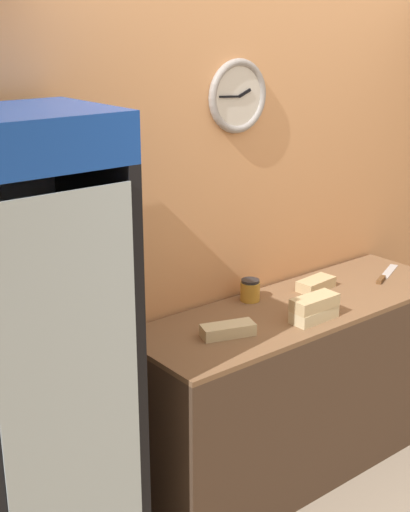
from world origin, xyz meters
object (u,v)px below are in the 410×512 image
object	(u,v)px
beverage_cooler	(28,356)
condiment_jar	(250,290)
sandwich_stack_bottom	(314,314)
chefs_knife	(385,276)
sandwich_flat_left	(228,330)
sandwich_flat_right	(316,284)
sandwich_stack_middle	(315,302)

from	to	relation	value
beverage_cooler	condiment_jar	xyz separation A→B (m)	(1.30, 0.17, -0.10)
sandwich_stack_bottom	chefs_knife	world-z (taller)	sandwich_stack_bottom
sandwich_flat_left	beverage_cooler	bearing A→B (deg)	174.76
sandwich_flat_right	chefs_knife	world-z (taller)	sandwich_flat_right
beverage_cooler	sandwich_stack_bottom	world-z (taller)	beverage_cooler
chefs_knife	condiment_jar	distance (m)	0.85
beverage_cooler	chefs_knife	world-z (taller)	beverage_cooler
sandwich_stack_bottom	sandwich_stack_middle	xyz separation A→B (m)	(0.00, 0.00, 0.06)
sandwich_stack_middle	sandwich_flat_left	world-z (taller)	sandwich_stack_middle
sandwich_stack_bottom	condiment_jar	world-z (taller)	condiment_jar
sandwich_stack_bottom	condiment_jar	size ratio (longest dim) A/B	2.18
sandwich_flat_left	sandwich_flat_right	bearing A→B (deg)	11.52
condiment_jar	beverage_cooler	bearing A→B (deg)	-172.57
chefs_knife	condiment_jar	world-z (taller)	condiment_jar
sandwich_flat_right	condiment_jar	world-z (taller)	condiment_jar
sandwich_stack_middle	chefs_knife	size ratio (longest dim) A/B	0.72
sandwich_stack_middle	sandwich_flat_right	world-z (taller)	sandwich_stack_middle
beverage_cooler	chefs_knife	distance (m)	2.12
beverage_cooler	sandwich_flat_left	xyz separation A→B (m)	(0.93, -0.09, -0.13)
sandwich_stack_bottom	chefs_knife	distance (m)	0.77
beverage_cooler	sandwich_stack_bottom	xyz separation A→B (m)	(1.36, -0.21, -0.12)
sandwich_stack_bottom	sandwich_flat_right	distance (m)	0.42
sandwich_stack_middle	sandwich_flat_left	xyz separation A→B (m)	(-0.44, 0.12, -0.06)
sandwich_stack_bottom	sandwich_flat_left	xyz separation A→B (m)	(-0.44, 0.12, -0.00)
beverage_cooler	chefs_knife	xyz separation A→B (m)	(2.11, -0.05, -0.15)
sandwich_flat_right	sandwich_flat_left	bearing A→B (deg)	-168.48
sandwich_stack_middle	sandwich_flat_right	bearing A→B (deg)	41.61
sandwich_stack_bottom	sandwich_stack_middle	distance (m)	0.06
beverage_cooler	sandwich_stack_middle	bearing A→B (deg)	-8.72
sandwich_stack_middle	condiment_jar	xyz separation A→B (m)	(-0.07, 0.38, -0.04)
sandwich_flat_left	chefs_knife	world-z (taller)	sandwich_flat_left
sandwich_flat_right	condiment_jar	xyz separation A→B (m)	(-0.38, 0.10, 0.03)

